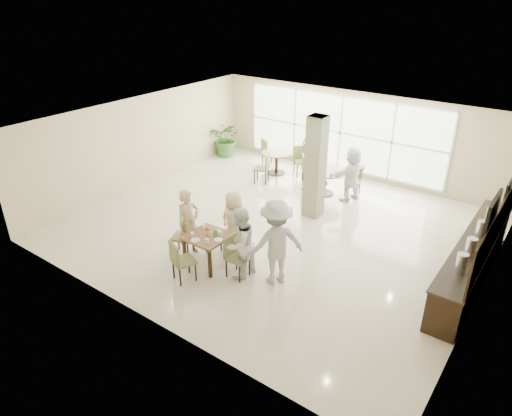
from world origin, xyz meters
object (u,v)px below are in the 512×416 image
Objects in this scene: main_table at (208,239)px; adult_a at (315,180)px; potted_plant at (227,139)px; teen_right at (240,243)px; buffet_counter at (474,257)px; teen_left at (189,223)px; teen_standing at (276,242)px; adult_b at (352,174)px; round_table_right at (325,176)px; teen_far at (234,221)px; round_table_left at (277,158)px; adult_standing at (310,151)px.

adult_a is at bearing 85.16° from main_table.
teen_right is at bearing -48.60° from potted_plant.
buffet_counter reaches higher than potted_plant.
teen_left is 1.00× the size of teen_right.
buffet_counter is at bearing -54.35° from teen_left.
teen_right is at bearing -32.68° from teen_standing.
adult_b is (-3.91, 2.22, 0.26)m from buffet_counter.
potted_plant is at bearing -81.60° from adult_b.
round_table_right is 5.19m from buffet_counter.
adult_a is (0.31, 3.33, 0.02)m from teen_far.
round_table_left is at bearing -151.47° from teen_right.
adult_a is at bearing -170.91° from teen_right.
main_table is at bearing -83.08° from teen_right.
teen_far is 5.40m from adult_standing.
adult_b is (0.20, 5.04, -0.01)m from teen_right.
adult_standing reaches higher than teen_far.
potted_plant reaches higher than main_table.
adult_a is (2.22, -1.35, 0.21)m from round_table_left.
round_table_left is at bearing 165.77° from round_table_right.
adult_b is 1.03× the size of adult_standing.
adult_a reaches higher than main_table.
teen_right is 0.79m from teen_standing.
round_table_right is 5.00m from teen_right.
potted_plant reaches higher than round_table_left.
buffet_counter is 2.89× the size of teen_left.
buffet_counter is at bearing 161.98° from teen_standing.
potted_plant is 6.86m from teen_left.
teen_far is 0.98× the size of adult_a.
potted_plant reaches higher than round_table_right.
round_table_left is 0.54× the size of teen_standing.
teen_standing reaches higher than teen_far.
potted_plant is 0.70× the size of teen_standing.
teen_right reaches higher than teen_left.
adult_b is (1.01, 4.23, 0.06)m from teen_far.
buffet_counter reaches higher than main_table.
teen_standing is at bearing 160.70° from teen_far.
adult_a is (-1.22, 3.85, -0.18)m from teen_standing.
adult_a is (0.36, 4.21, 0.12)m from main_table.
buffet_counter is at bearing -1.14° from adult_a.
buffet_counter is 3.12× the size of teen_far.
teen_left is at bearing -2.08° from adult_b.
adult_b is (1.06, 5.11, 0.16)m from main_table.
adult_standing reaches higher than round_table_right.
teen_left reaches higher than adult_a.
buffet_counter is 2.90× the size of adult_b.
round_table_right is 0.72× the size of adult_standing.
potted_plant is 5.43m from adult_b.
adult_standing is (-1.33, 1.98, 0.02)m from adult_a.
buffet_counter is (4.97, 2.89, -0.10)m from main_table.
buffet_counter is 2.88× the size of teen_right.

